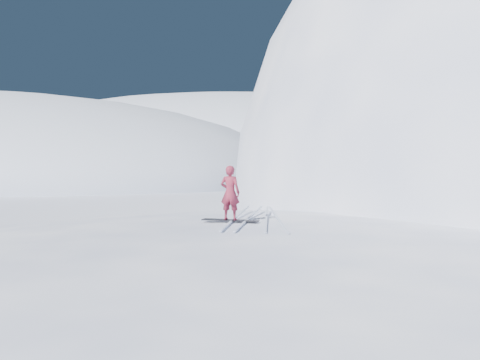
# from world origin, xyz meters

# --- Properties ---
(near_ridge) EXTENTS (36.00, 28.00, 4.80)m
(near_ridge) POSITION_xyz_m (1.00, 3.00, 0.00)
(near_ridge) COLOR white
(near_ridge) RESTS_ON ground
(far_ridge_c) EXTENTS (140.00, 90.00, 36.00)m
(far_ridge_c) POSITION_xyz_m (-40.00, 110.00, 0.00)
(far_ridge_c) COLOR white
(far_ridge_c) RESTS_ON ground
(wind_bumps) EXTENTS (16.00, 14.40, 1.00)m
(wind_bumps) POSITION_xyz_m (-0.56, 2.12, 0.00)
(wind_bumps) COLOR white
(wind_bumps) RESTS_ON ground
(snowboard) EXTENTS (1.65, 0.36, 0.03)m
(snowboard) POSITION_xyz_m (-2.28, 3.59, 2.41)
(snowboard) COLOR black
(snowboard) RESTS_ON near_ridge
(snowboarder) EXTENTS (0.57, 0.39, 1.53)m
(snowboarder) POSITION_xyz_m (-2.28, 3.59, 3.19)
(snowboarder) COLOR maroon
(snowboarder) RESTS_ON snowboard
(board_tracks) EXTENTS (2.64, 5.95, 0.04)m
(board_tracks) POSITION_xyz_m (-1.74, 4.59, 2.42)
(board_tracks) COLOR silver
(board_tracks) RESTS_ON ground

